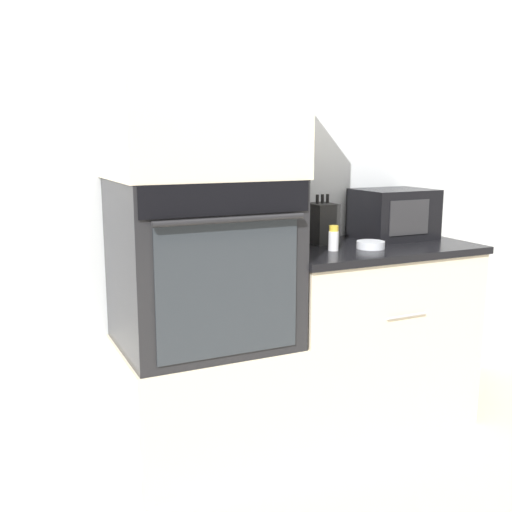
{
  "coord_description": "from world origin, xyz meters",
  "views": [
    {
      "loc": [
        -1.27,
        -2.13,
        1.45
      ],
      "look_at": [
        -0.16,
        0.21,
        0.95
      ],
      "focal_mm": 42.0,
      "sensor_mm": 36.0,
      "label": 1
    }
  ],
  "objects_px": {
    "microwave": "(393,214)",
    "condiment_jar_mid": "(325,234)",
    "wall_oven": "(203,263)",
    "knife_block": "(322,223)",
    "condiment_jar_far": "(334,238)",
    "bowl": "(371,245)",
    "condiment_jar_near": "(291,238)"
  },
  "relations": [
    {
      "from": "bowl",
      "to": "condiment_jar_far",
      "type": "distance_m",
      "value": 0.2
    },
    {
      "from": "wall_oven",
      "to": "condiment_jar_near",
      "type": "relative_size",
      "value": 8.47
    },
    {
      "from": "bowl",
      "to": "condiment_jar_mid",
      "type": "relative_size",
      "value": 2.2
    },
    {
      "from": "condiment_jar_near",
      "to": "condiment_jar_far",
      "type": "xyz_separation_m",
      "value": [
        0.12,
        -0.2,
        0.02
      ]
    },
    {
      "from": "bowl",
      "to": "condiment_jar_far",
      "type": "height_order",
      "value": "condiment_jar_far"
    },
    {
      "from": "microwave",
      "to": "condiment_jar_near",
      "type": "height_order",
      "value": "microwave"
    },
    {
      "from": "knife_block",
      "to": "microwave",
      "type": "bearing_deg",
      "value": -3.2
    },
    {
      "from": "condiment_jar_far",
      "to": "microwave",
      "type": "bearing_deg",
      "value": 20.18
    },
    {
      "from": "wall_oven",
      "to": "knife_block",
      "type": "relative_size",
      "value": 2.97
    },
    {
      "from": "knife_block",
      "to": "bowl",
      "type": "xyz_separation_m",
      "value": [
        0.14,
        -0.23,
        -0.08
      ]
    },
    {
      "from": "knife_block",
      "to": "condiment_jar_far",
      "type": "height_order",
      "value": "knife_block"
    },
    {
      "from": "condiment_jar_near",
      "to": "condiment_jar_mid",
      "type": "height_order",
      "value": "condiment_jar_near"
    },
    {
      "from": "microwave",
      "to": "bowl",
      "type": "height_order",
      "value": "microwave"
    },
    {
      "from": "condiment_jar_far",
      "to": "wall_oven",
      "type": "bearing_deg",
      "value": 174.35
    },
    {
      "from": "microwave",
      "to": "condiment_jar_far",
      "type": "distance_m",
      "value": 0.52
    },
    {
      "from": "bowl",
      "to": "condiment_jar_far",
      "type": "bearing_deg",
      "value": 171.71
    },
    {
      "from": "wall_oven",
      "to": "microwave",
      "type": "bearing_deg",
      "value": 5.9
    },
    {
      "from": "knife_block",
      "to": "condiment_jar_far",
      "type": "distance_m",
      "value": 0.21
    },
    {
      "from": "knife_block",
      "to": "condiment_jar_mid",
      "type": "height_order",
      "value": "knife_block"
    },
    {
      "from": "wall_oven",
      "to": "microwave",
      "type": "xyz_separation_m",
      "value": [
        1.12,
        0.12,
        0.15
      ]
    },
    {
      "from": "microwave",
      "to": "wall_oven",
      "type": "bearing_deg",
      "value": -174.1
    },
    {
      "from": "microwave",
      "to": "knife_block",
      "type": "height_order",
      "value": "microwave"
    },
    {
      "from": "bowl",
      "to": "condiment_jar_near",
      "type": "distance_m",
      "value": 0.39
    },
    {
      "from": "knife_block",
      "to": "bowl",
      "type": "height_order",
      "value": "knife_block"
    },
    {
      "from": "microwave",
      "to": "condiment_jar_mid",
      "type": "relative_size",
      "value": 6.33
    },
    {
      "from": "microwave",
      "to": "condiment_jar_mid",
      "type": "bearing_deg",
      "value": 159.72
    },
    {
      "from": "microwave",
      "to": "condiment_jar_mid",
      "type": "height_order",
      "value": "microwave"
    },
    {
      "from": "condiment_jar_mid",
      "to": "wall_oven",
      "type": "bearing_deg",
      "value": -162.69
    },
    {
      "from": "knife_block",
      "to": "condiment_jar_mid",
      "type": "relative_size",
      "value": 4.01
    },
    {
      "from": "wall_oven",
      "to": "bowl",
      "type": "bearing_deg",
      "value": -6.27
    },
    {
      "from": "condiment_jar_far",
      "to": "knife_block",
      "type": "bearing_deg",
      "value": 73.9
    },
    {
      "from": "condiment_jar_mid",
      "to": "condiment_jar_far",
      "type": "height_order",
      "value": "condiment_jar_far"
    }
  ]
}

